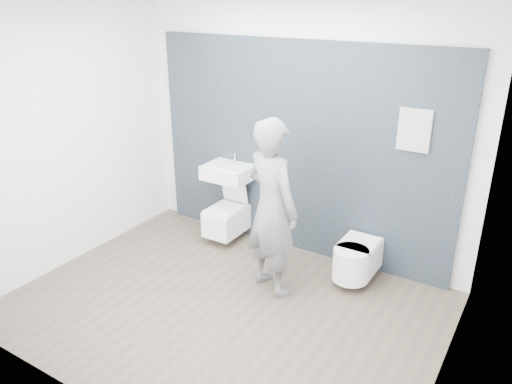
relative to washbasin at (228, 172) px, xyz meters
The scene contains 8 objects.
ground 1.70m from the washbasin, 57.64° to the right, with size 4.00×4.00×0.00m, color brown.
room_shell 1.70m from the washbasin, 57.64° to the right, with size 4.00×4.00×4.00m.
tile_wall 1.19m from the washbasin, 16.99° to the left, with size 3.60×0.06×2.40m, color black.
washbasin is the anchor object (origin of this frame).
toilet_square 0.59m from the washbasin, 90.00° to the right, with size 0.37×0.53×0.72m.
toilet_rounded 1.80m from the washbasin, ahead, with size 0.38×0.64×0.35m.
info_placard 2.23m from the washbasin, ahead, with size 0.31×0.03×0.42m, color white.
visitor 1.22m from the washbasin, 34.68° to the right, with size 0.66×0.43×1.80m, color slate.
Camera 1 is at (2.42, -3.30, 2.87)m, focal length 35.00 mm.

